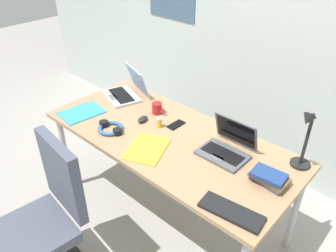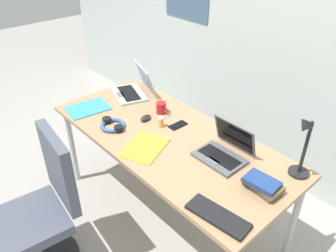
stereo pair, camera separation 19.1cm
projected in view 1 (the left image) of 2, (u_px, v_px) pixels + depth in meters
name	position (u px, v px, depth m)	size (l,w,h in m)	color
ground_plane	(168.00, 212.00, 2.68)	(12.00, 12.00, 0.00)	gray
wall_back	(261.00, 21.00, 2.66)	(6.00, 0.13, 2.60)	#B2BCB7
desk	(168.00, 143.00, 2.31)	(1.80, 0.80, 0.74)	#9E7A56
desk_lamp	(305.00, 140.00, 1.89)	(0.12, 0.18, 0.40)	black
laptop_near_lamp	(227.00, 147.00, 2.09)	(0.30, 0.27, 0.22)	#515459
laptop_mid_desk	(126.00, 91.00, 2.75)	(0.41, 0.40, 0.24)	#B7BABC
external_keyboard	(231.00, 212.00, 1.69)	(0.33, 0.12, 0.02)	black
computer_mouse	(143.00, 119.00, 2.43)	(0.06, 0.10, 0.03)	black
cell_phone	(176.00, 125.00, 2.39)	(0.06, 0.14, 0.01)	black
headphones	(111.00, 128.00, 2.33)	(0.21, 0.18, 0.04)	#335999
pill_bottle	(159.00, 122.00, 2.35)	(0.04, 0.04, 0.08)	gold
book_stack	(269.00, 178.00, 1.86)	(0.21, 0.15, 0.08)	#4C4C51
paper_folder_by_keyboard	(82.00, 112.00, 2.54)	(0.23, 0.31, 0.01)	#338CC6
paper_folder_mid_desk	(148.00, 148.00, 2.15)	(0.23, 0.31, 0.01)	gold
coffee_mug	(157.00, 108.00, 2.51)	(0.11, 0.08, 0.09)	#B21E23
office_chair	(45.00, 229.00, 2.04)	(0.52, 0.56, 0.97)	black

